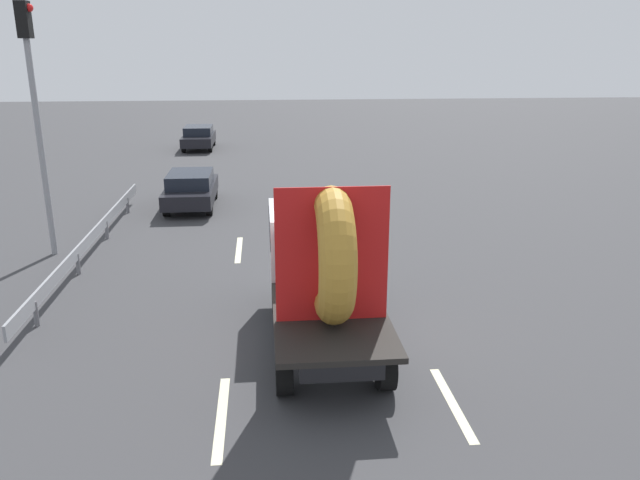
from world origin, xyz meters
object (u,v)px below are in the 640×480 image
Objects in this scene: flatbed_truck at (322,257)px; oncoming_car at (199,137)px; traffic_light at (34,98)px; distant_sedan at (191,188)px.

flatbed_truck is 25.17m from oncoming_car.
traffic_light is 19.44m from oncoming_car.
flatbed_truck is 1.37× the size of oncoming_car.
distant_sedan is at bearing 57.37° from traffic_light.
oncoming_car is (-4.73, 24.70, -0.94)m from flatbed_truck.
distant_sedan is (-3.73, 10.85, -0.94)m from flatbed_truck.
traffic_light reaches higher than distant_sedan.
traffic_light reaches higher than flatbed_truck.
flatbed_truck is 11.51m from distant_sedan.
flatbed_truck reaches higher than oncoming_car.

